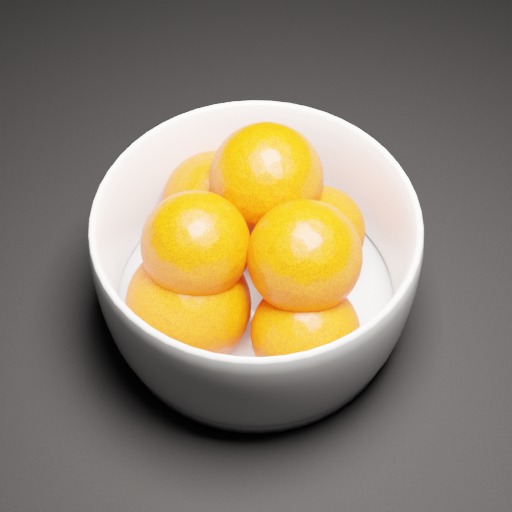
{
  "coord_description": "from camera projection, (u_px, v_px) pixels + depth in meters",
  "views": [
    {
      "loc": [
        0.24,
        -0.53,
        0.45
      ],
      "look_at": [
        0.25,
        -0.25,
        0.06
      ],
      "focal_mm": 50.0,
      "sensor_mm": 36.0,
      "label": 1
    }
  ],
  "objects": [
    {
      "name": "bowl",
      "position": [
        256.0,
        261.0,
        0.49
      ],
      "size": [
        0.22,
        0.22,
        0.11
      ],
      "rotation": [
        0.0,
        0.0,
        0.03
      ],
      "color": "white",
      "rests_on": "ground"
    },
    {
      "name": "orange_pile",
      "position": [
        249.0,
        250.0,
        0.48
      ],
      "size": [
        0.17,
        0.19,
        0.12
      ],
      "color": "#E83500",
      "rests_on": "bowl"
    }
  ]
}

